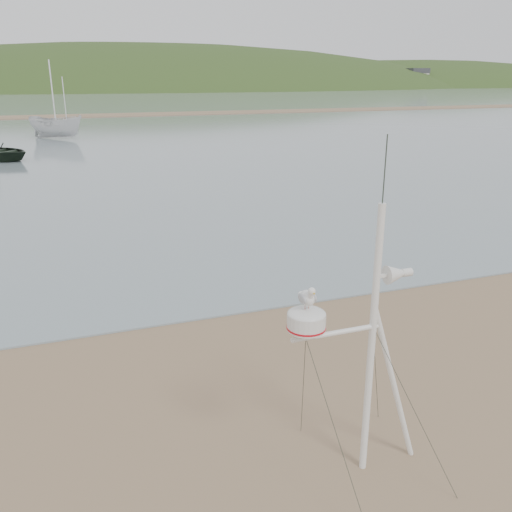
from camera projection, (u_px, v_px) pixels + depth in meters
name	position (u px, v px, depth m)	size (l,w,h in m)	color
ground	(113.00, 459.00, 7.59)	(560.00, 560.00, 0.00)	#7B6047
water	(52.00, 99.00, 125.18)	(560.00, 256.00, 0.04)	slate
sandbar	(55.00, 116.00, 69.93)	(560.00, 7.00, 0.07)	#7B6047
hill_ridge	(102.00, 137.00, 229.22)	(620.00, 180.00, 80.00)	#263B18
far_cottages	(59.00, 79.00, 181.92)	(294.40, 6.30, 8.00)	silver
mast_rig	(366.00, 401.00, 7.04)	(2.00, 2.13, 4.51)	white
boat_white	(54.00, 107.00, 44.88)	(1.95, 2.00, 5.17)	silver
sailboat_dark_mid	(70.00, 125.00, 55.39)	(2.51, 5.50, 5.37)	black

